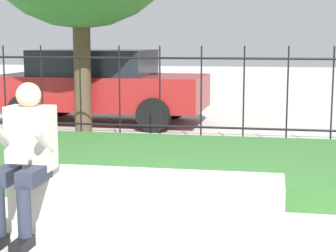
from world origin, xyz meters
name	(u,v)px	position (x,y,z in m)	size (l,w,h in m)	color
ground_plane	(182,231)	(0.00, 0.00, 0.00)	(60.00, 60.00, 0.00)	#B2AFA8
stone_bench	(147,205)	(-0.31, 0.00, 0.21)	(2.32, 0.56, 0.48)	beige
person_seated_reader	(26,153)	(-1.27, -0.31, 0.70)	(0.42, 0.73, 1.28)	black
grass_berm	(209,165)	(0.00, 2.07, 0.12)	(9.66, 2.75, 0.25)	#33662D
iron_fence	(222,95)	(0.00, 3.82, 0.81)	(7.66, 0.03, 1.54)	black
car_parked_left	(100,85)	(-2.57, 5.98, 0.76)	(4.06, 2.04, 1.43)	maroon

